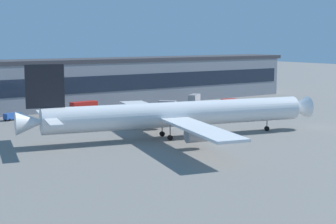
% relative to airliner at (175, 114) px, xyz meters
% --- Properties ---
extents(ground_plane, '(600.00, 600.00, 0.00)m').
position_rel_airliner_xyz_m(ground_plane, '(4.39, -2.92, -5.00)').
color(ground_plane, slate).
extents(terminal_building, '(160.75, 15.25, 14.80)m').
position_rel_airliner_xyz_m(terminal_building, '(4.39, 57.58, 2.42)').
color(terminal_building, gray).
rests_on(terminal_building, ground_plane).
extents(airliner, '(65.13, 56.53, 16.02)m').
position_rel_airliner_xyz_m(airliner, '(0.00, 0.00, 0.00)').
color(airliner, white).
rests_on(airliner, ground_plane).
extents(catering_truck, '(7.38, 3.15, 4.15)m').
position_rel_airliner_xyz_m(catering_truck, '(-2.97, 37.81, -2.71)').
color(catering_truck, red).
rests_on(catering_truck, ground_plane).
extents(crew_van, '(5.09, 5.35, 2.55)m').
position_rel_airliner_xyz_m(crew_van, '(24.22, 37.89, -3.54)').
color(crew_van, gray).
rests_on(crew_van, ground_plane).
extents(follow_me_car, '(4.77, 3.14, 1.85)m').
position_rel_airliner_xyz_m(follow_me_car, '(-20.80, 43.30, -3.91)').
color(follow_me_car, '#2651A5').
rests_on(follow_me_car, ground_plane).
extents(pushback_tractor, '(5.28, 3.66, 1.75)m').
position_rel_airliner_xyz_m(pushback_tractor, '(47.33, 36.46, -3.95)').
color(pushback_tractor, red).
rests_on(pushback_tractor, ground_plane).
extents(belt_loader, '(6.64, 4.56, 1.95)m').
position_rel_airliner_xyz_m(belt_loader, '(10.54, 38.73, -3.85)').
color(belt_loader, black).
rests_on(belt_loader, ground_plane).
extents(stair_truck, '(6.26, 5.47, 3.55)m').
position_rel_airliner_xyz_m(stair_truck, '(35.96, 40.27, -3.02)').
color(stair_truck, gray).
rests_on(stair_truck, ground_plane).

